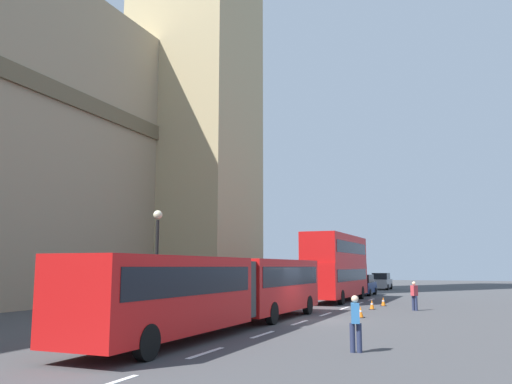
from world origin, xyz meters
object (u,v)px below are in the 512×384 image
(traffic_cone_middle, at_px, (372,305))
(street_lamp, at_px, (157,256))
(double_decker_bus, at_px, (337,265))
(pedestrian_by_kerb, at_px, (414,295))
(sedan_lead, at_px, (363,285))
(sedan_trailing, at_px, (382,281))
(articulated_bus, at_px, (228,286))
(pedestrian_near_cones, at_px, (355,321))
(traffic_cone_east, at_px, (383,302))
(traffic_cone_west, at_px, (361,312))

(traffic_cone_middle, xyz_separation_m, street_lamp, (-10.89, 8.25, 2.77))
(double_decker_bus, distance_m, pedestrian_by_kerb, 9.20)
(sedan_lead, distance_m, sedan_trailing, 12.91)
(articulated_bus, height_order, traffic_cone_middle, articulated_bus)
(pedestrian_near_cones, height_order, pedestrian_by_kerb, same)
(sedan_lead, height_order, sedan_trailing, same)
(pedestrian_near_cones, bearing_deg, double_decker_bus, 15.02)
(sedan_lead, height_order, pedestrian_near_cones, sedan_lead)
(pedestrian_by_kerb, bearing_deg, street_lamp, 135.64)
(traffic_cone_middle, height_order, traffic_cone_east, same)
(sedan_trailing, distance_m, street_lamp, 39.61)
(articulated_bus, xyz_separation_m, traffic_cone_east, (15.47, -3.93, -1.46))
(double_decker_bus, relative_size, traffic_cone_east, 18.95)
(articulated_bus, xyz_separation_m, pedestrian_near_cones, (-3.89, -6.13, -0.83))
(double_decker_bus, relative_size, pedestrian_by_kerb, 6.50)
(traffic_cone_east, bearing_deg, traffic_cone_west, -178.67)
(articulated_bus, distance_m, traffic_cone_west, 8.19)
(sedan_lead, distance_m, traffic_cone_west, 21.33)
(double_decker_bus, distance_m, sedan_trailing, 21.88)
(sedan_trailing, bearing_deg, double_decker_bus, -179.56)
(traffic_cone_middle, bearing_deg, articulated_bus, 163.17)
(double_decker_bus, height_order, street_lamp, street_lamp)
(sedan_trailing, distance_m, traffic_cone_middle, 28.70)
(double_decker_bus, xyz_separation_m, traffic_cone_east, (-3.51, -3.93, -2.43))
(articulated_bus, relative_size, sedan_lead, 4.22)
(double_decker_bus, distance_m, traffic_cone_middle, 7.98)
(articulated_bus, bearing_deg, pedestrian_near_cones, -122.41)
(traffic_cone_west, bearing_deg, street_lamp, 122.22)
(sedan_lead, height_order, pedestrian_by_kerb, sedan_lead)
(sedan_trailing, distance_m, pedestrian_by_kerb, 29.05)
(traffic_cone_east, relative_size, street_lamp, 0.11)
(sedan_lead, distance_m, pedestrian_near_cones, 32.32)
(articulated_bus, relative_size, pedestrian_near_cones, 10.98)
(traffic_cone_west, height_order, pedestrian_near_cones, pedestrian_near_cones)
(articulated_bus, height_order, pedestrian_near_cones, articulated_bus)
(street_lamp, distance_m, pedestrian_by_kerb, 15.50)
(sedan_trailing, xyz_separation_m, traffic_cone_west, (-33.87, -4.30, -0.63))
(pedestrian_by_kerb, bearing_deg, traffic_cone_east, 37.23)
(sedan_trailing, height_order, pedestrian_by_kerb, sedan_trailing)
(sedan_trailing, height_order, traffic_cone_west, sedan_trailing)
(sedan_lead, bearing_deg, traffic_cone_west, -169.38)
(sedan_trailing, xyz_separation_m, pedestrian_by_kerb, (-28.34, -6.40, -0.00))
(articulated_bus, relative_size, pedestrian_by_kerb, 10.98)
(sedan_lead, bearing_deg, double_decker_bus, 178.70)
(sedan_lead, xyz_separation_m, sedan_trailing, (12.91, 0.37, 0.00))
(traffic_cone_middle, xyz_separation_m, pedestrian_near_cones, (-16.26, -2.39, 0.63))
(sedan_trailing, xyz_separation_m, traffic_cone_middle, (-28.42, -3.91, -0.63))
(traffic_cone_east, bearing_deg, articulated_bus, 165.74)
(articulated_bus, height_order, sedan_lead, articulated_bus)
(traffic_cone_middle, bearing_deg, street_lamp, 142.86)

